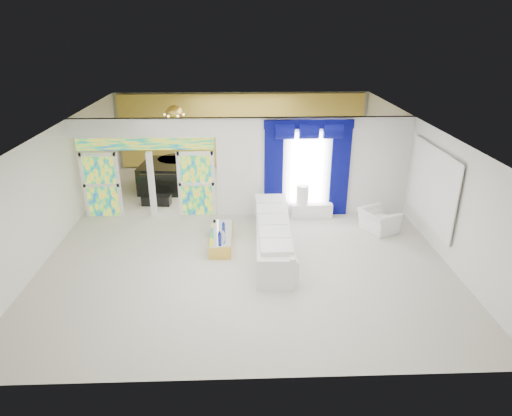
{
  "coord_description": "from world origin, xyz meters",
  "views": [
    {
      "loc": [
        -0.09,
        -11.8,
        5.54
      ],
      "look_at": [
        0.3,
        -1.2,
        1.1
      ],
      "focal_mm": 31.31,
      "sensor_mm": 36.0,
      "label": 1
    }
  ],
  "objects_px": {
    "armchair": "(378,221)",
    "white_sofa": "(273,236)",
    "grand_piano": "(163,175)",
    "coffee_table": "(222,239)",
    "console_table": "(312,209)"
  },
  "relations": [
    {
      "from": "coffee_table",
      "to": "console_table",
      "type": "bearing_deg",
      "value": 34.47
    },
    {
      "from": "armchair",
      "to": "grand_piano",
      "type": "relative_size",
      "value": 0.52
    },
    {
      "from": "coffee_table",
      "to": "armchair",
      "type": "height_order",
      "value": "armchair"
    },
    {
      "from": "armchair",
      "to": "grand_piano",
      "type": "distance_m",
      "value": 7.67
    },
    {
      "from": "white_sofa",
      "to": "grand_piano",
      "type": "height_order",
      "value": "grand_piano"
    },
    {
      "from": "armchair",
      "to": "grand_piano",
      "type": "height_order",
      "value": "grand_piano"
    },
    {
      "from": "white_sofa",
      "to": "console_table",
      "type": "relative_size",
      "value": 3.22
    },
    {
      "from": "white_sofa",
      "to": "coffee_table",
      "type": "bearing_deg",
      "value": 169.38
    },
    {
      "from": "white_sofa",
      "to": "console_table",
      "type": "bearing_deg",
      "value": 59.83
    },
    {
      "from": "white_sofa",
      "to": "grand_piano",
      "type": "xyz_separation_m",
      "value": [
        -3.57,
        4.83,
        0.09
      ]
    },
    {
      "from": "console_table",
      "to": "grand_piano",
      "type": "bearing_deg",
      "value": 151.47
    },
    {
      "from": "armchair",
      "to": "white_sofa",
      "type": "bearing_deg",
      "value": 82.21
    },
    {
      "from": "white_sofa",
      "to": "armchair",
      "type": "xyz_separation_m",
      "value": [
        3.08,
        1.02,
        -0.06
      ]
    },
    {
      "from": "coffee_table",
      "to": "armchair",
      "type": "distance_m",
      "value": 4.49
    },
    {
      "from": "white_sofa",
      "to": "coffee_table",
      "type": "height_order",
      "value": "white_sofa"
    }
  ]
}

